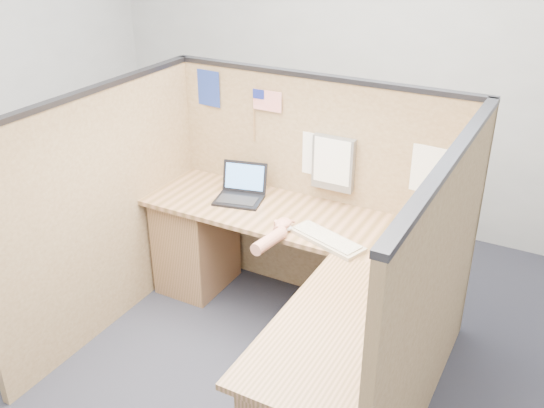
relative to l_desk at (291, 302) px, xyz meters
The scene contains 13 objects.
floor 0.52m from the l_desk, 122.80° to the right, with size 5.00×5.00×0.00m, color black.
wall_back 2.22m from the l_desk, 95.35° to the left, with size 5.00×5.00×0.00m, color #A1A3A7.
cubicle_partitions 0.44m from the l_desk, 142.47° to the left, with size 2.06×1.83×1.53m.
l_desk is the anchor object (origin of this frame).
laptop 0.83m from the l_desk, 142.30° to the left, with size 0.34×0.34×0.21m.
keyboard 0.42m from the l_desk, 57.28° to the left, with size 0.48×0.30×0.03m.
mouse 0.43m from the l_desk, 128.96° to the left, with size 0.11×0.07×0.05m, color silver.
hand_forearm 0.40m from the l_desk, 160.24° to the left, with size 0.11×0.39×0.08m.
blue_poster 1.52m from the l_desk, 144.95° to the left, with size 0.18×0.00×0.24m, color navy.
american_flag 1.27m from the l_desk, 129.28° to the left, with size 0.21×0.01×0.35m.
file_holder 0.90m from the l_desk, 94.59° to the left, with size 0.27×0.05×0.35m.
paper_left 0.95m from the l_desk, 103.93° to the left, with size 0.22×0.00×0.28m, color white.
paper_right 1.10m from the l_desk, 52.01° to the left, with size 0.23×0.00×0.29m, color white.
Camera 1 is at (1.45, -2.28, 2.44)m, focal length 40.00 mm.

